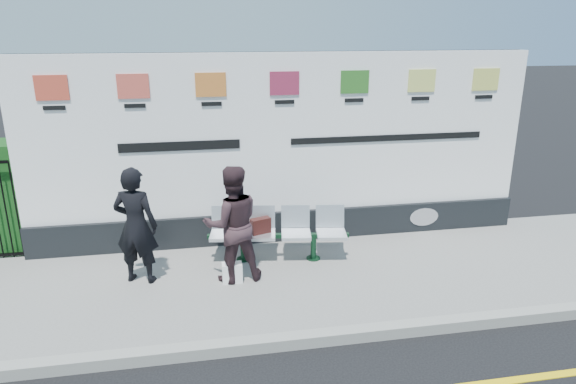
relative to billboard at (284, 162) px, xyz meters
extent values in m
cube|color=gray|center=(-0.50, -1.35, -1.36)|extent=(14.00, 3.00, 0.12)
cube|color=gray|center=(-0.50, -2.85, -1.35)|extent=(14.00, 0.18, 0.14)
cube|color=black|center=(0.00, 0.00, -1.05)|extent=(8.00, 0.30, 0.50)
cube|color=white|center=(0.00, 0.00, 0.45)|extent=(8.00, 0.14, 2.50)
imported|color=black|center=(-2.22, -1.12, -0.48)|extent=(0.69, 0.55, 1.63)
imported|color=#352328|center=(-0.94, -1.30, -0.48)|extent=(0.86, 0.70, 1.63)
cube|color=black|center=(-0.48, -0.76, -0.75)|extent=(0.32, 0.22, 0.23)
cube|color=white|center=(-0.97, -1.39, -1.16)|extent=(0.27, 0.16, 0.27)
camera|label=1|loc=(-1.35, -7.80, 2.06)|focal=32.00mm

